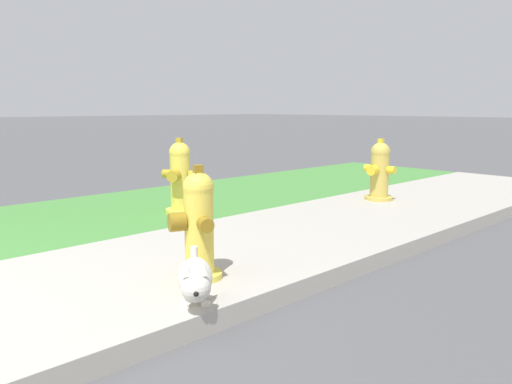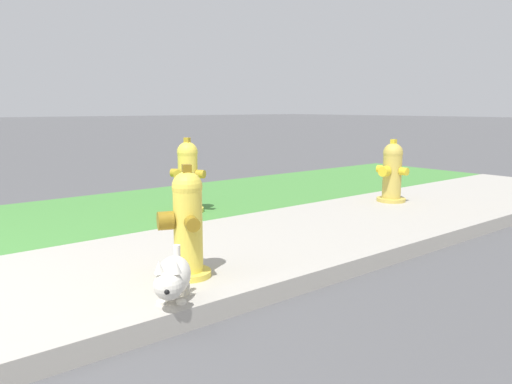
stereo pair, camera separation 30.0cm
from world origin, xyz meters
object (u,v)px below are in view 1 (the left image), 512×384
fire_hydrant_across_street (198,225)px  fire_hydrant_mid_block (180,177)px  small_white_dog (195,281)px  fire_hydrant_by_grass_verge (379,171)px

fire_hydrant_across_street → fire_hydrant_mid_block: bearing=-11.1°
fire_hydrant_across_street → small_white_dog: 0.67m
fire_hydrant_by_grass_verge → fire_hydrant_mid_block: fire_hydrant_mid_block is taller
fire_hydrant_by_grass_verge → fire_hydrant_across_street: (-3.29, -0.78, 0.01)m
fire_hydrant_mid_block → fire_hydrant_across_street: bearing=117.4°
fire_hydrant_by_grass_verge → fire_hydrant_across_street: 3.38m
fire_hydrant_across_street → small_white_dog: (-0.41, -0.51, -0.14)m
fire_hydrant_by_grass_verge → fire_hydrant_mid_block: (-2.18, 1.02, 0.03)m
fire_hydrant_by_grass_verge → small_white_dog: 3.92m
fire_hydrant_across_street → small_white_dog: size_ratio=1.56×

